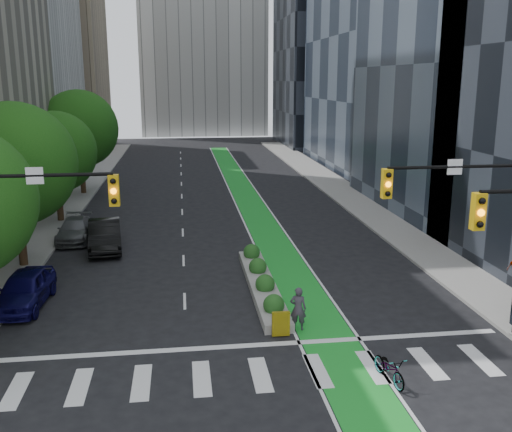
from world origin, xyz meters
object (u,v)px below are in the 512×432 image
object	(u,v)px
bicycle	(389,368)
parked_car_left_near	(25,289)
parked_car_left_far	(75,230)
parked_car_left_mid	(105,235)
cyclist	(298,309)
median_planter	(262,282)

from	to	relation	value
bicycle	parked_car_left_near	distance (m)	16.05
parked_car_left_near	parked_car_left_far	bearing A→B (deg)	91.46
parked_car_left_near	parked_car_left_mid	xyz separation A→B (m)	(2.43, 8.43, 0.06)
bicycle	cyclist	size ratio (longest dim) A/B	1.03
cyclist	parked_car_left_near	bearing A→B (deg)	-0.78
cyclist	parked_car_left_mid	world-z (taller)	cyclist
median_planter	cyclist	distance (m)	4.76
parked_car_left_mid	bicycle	bearing A→B (deg)	-63.21
parked_car_left_near	parked_car_left_mid	bearing A→B (deg)	77.12
median_planter	parked_car_left_mid	world-z (taller)	parked_car_left_mid
median_planter	parked_car_left_mid	distance (m)	11.34
median_planter	parked_car_left_far	size ratio (longest dim) A/B	2.19
median_planter	cyclist	bearing A→B (deg)	-80.26
median_planter	bicycle	world-z (taller)	median_planter
median_planter	parked_car_left_far	world-z (taller)	parked_car_left_far
bicycle	cyclist	distance (m)	4.91
parked_car_left_near	parked_car_left_mid	size ratio (longest dim) A/B	0.89
cyclist	parked_car_left_mid	xyz separation A→B (m)	(-9.07, 12.41, -0.04)
parked_car_left_mid	parked_car_left_near	bearing A→B (deg)	-113.16
bicycle	parked_car_left_mid	bearing A→B (deg)	113.17
bicycle	parked_car_left_near	bearing A→B (deg)	137.92
parked_car_left_far	parked_car_left_mid	bearing A→B (deg)	-48.37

